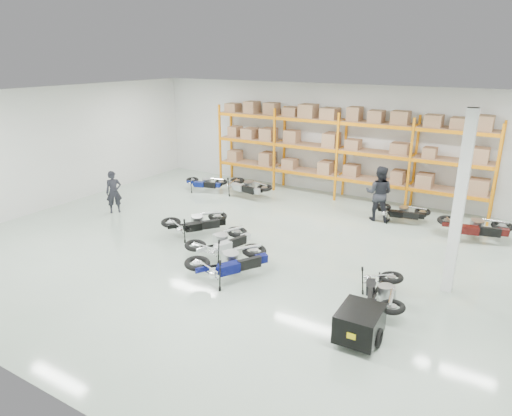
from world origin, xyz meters
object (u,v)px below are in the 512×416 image
Objects in this scene: moto_black_far_left at (196,219)px; moto_back_d at (476,223)px; moto_silver_left at (222,238)px; moto_back_c at (402,209)px; trailer at (360,323)px; person_back at (379,193)px; person_left at (114,192)px; moto_blue_centre at (231,257)px; moto_back_a at (205,180)px; moto_touring_right at (383,287)px; moto_back_b at (246,183)px.

moto_black_far_left is 8.85m from moto_back_d.
moto_black_far_left is at bearing -11.66° from moto_silver_left.
moto_back_d reaches higher than moto_back_c.
trailer is at bearing 156.22° from moto_back_d.
person_back is (-0.81, -0.21, 0.49)m from moto_back_c.
trailer is at bearing -70.01° from person_left.
moto_blue_centre is at bearing 67.09° from person_back.
moto_back_a is 0.82× the size of person_back.
person_left is (-10.48, 1.54, 0.27)m from moto_touring_right.
moto_silver_left reaches higher than moto_touring_right.
moto_back_a is at bearing 77.13° from moto_back_d.
moto_black_far_left is 1.18× the size of moto_back_a.
person_back reaches higher than moto_silver_left.
moto_touring_right is 1.06× the size of moto_back_c.
person_left reaches higher than moto_touring_right.
person_back is at bearing 102.80° from trailer.
moto_silver_left is 7.99m from moto_back_d.
trailer is at bearing 98.41° from person_back.
moto_back_b is (-2.49, 5.31, 0.01)m from moto_silver_left.
moto_blue_centre is at bearing 151.08° from moto_silver_left.
trailer is at bearing -105.68° from moto_touring_right.
moto_back_d is at bearing 169.35° from person_back.
person_left is (-4.03, 0.24, 0.21)m from moto_black_far_left.
moto_blue_centre is 6.99m from person_left.
moto_silver_left is (-1.01, 1.03, -0.05)m from moto_blue_centre.
moto_touring_right is (3.83, 0.61, -0.09)m from moto_blue_centre.
moto_blue_centre is at bearing -153.18° from moto_back_a.
moto_touring_right is (4.84, -0.42, -0.04)m from moto_silver_left.
moto_back_b reaches higher than moto_back_a.
person_back is at bearing 72.00° from moto_back_d.
moto_touring_right is 0.88× the size of moto_back_d.
moto_back_b is at bearing -96.91° from moto_back_a.
person_back is (8.61, 4.24, 0.19)m from person_left.
moto_silver_left is 5.86m from moto_back_b.
person_left is at bearing 161.96° from trailer.
moto_back_c is at bearing 84.33° from moto_touring_right.
moto_back_d is at bearing -99.87° from moto_blue_centre.
moto_back_b is 0.96× the size of person_back.
moto_back_d is at bearing 60.67° from moto_touring_right.
trailer is at bearing -164.13° from moto_blue_centre.
moto_back_a is (-4.42, 5.03, -0.07)m from moto_silver_left.
moto_silver_left is 1.82m from moto_black_far_left.
trailer is 1.09× the size of moto_back_c.
person_back reaches higher than moto_back_c.
moto_touring_right is at bearing -135.53° from moto_back_a.
moto_silver_left is at bearing -153.72° from moto_back_a.
moto_touring_right is at bearing 102.11° from person_back.
moto_black_far_left is 0.98× the size of moto_back_d.
moto_back_b is at bearing -41.92° from moto_black_far_left.
moto_back_a reaches higher than moto_back_c.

